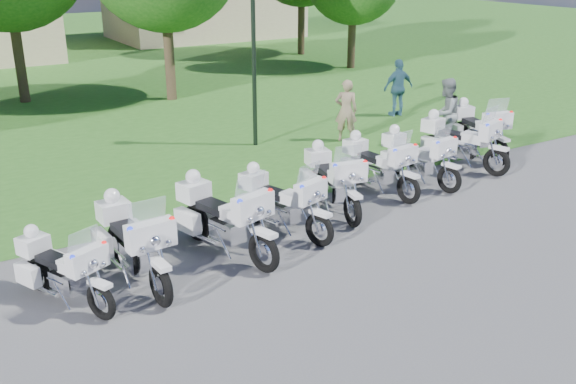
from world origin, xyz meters
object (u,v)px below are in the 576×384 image
motorcycle_8 (478,129)px  bystander_a (346,111)px  motorcycle_7 (459,140)px  lamp_post (253,24)px  motorcycle_0 (61,268)px  motorcycle_4 (332,179)px  motorcycle_2 (222,216)px  motorcycle_6 (417,156)px  motorcycle_3 (281,201)px  motorcycle_1 (133,241)px  motorcycle_5 (377,164)px  bystander_c (398,88)px  bystander_b (445,113)px

motorcycle_8 → bystander_a: 3.65m
motorcycle_7 → lamp_post: 6.16m
motorcycle_0 → motorcycle_7: size_ratio=0.81×
motorcycle_4 → motorcycle_8: motorcycle_8 is taller
motorcycle_2 → motorcycle_4: size_ratio=1.05×
motorcycle_6 → bystander_a: bearing=-109.3°
motorcycle_0 → motorcycle_6: motorcycle_6 is taller
motorcycle_0 → motorcycle_2: 2.90m
motorcycle_0 → motorcycle_6: (8.44, 1.36, 0.05)m
motorcycle_3 → bystander_a: bystander_a is taller
motorcycle_4 → motorcycle_7: 4.40m
lamp_post → motorcycle_2: bearing=-123.5°
motorcycle_1 → motorcycle_6: 7.35m
motorcycle_0 → motorcycle_8: (11.36, 2.21, 0.12)m
motorcycle_5 → motorcycle_8: bearing=-174.6°
motorcycle_4 → motorcycle_8: size_ratio=0.96×
motorcycle_5 → motorcycle_7: bearing=179.7°
motorcycle_8 → bystander_c: bystander_c is taller
bystander_a → motorcycle_6: bearing=111.7°
bystander_c → motorcycle_0: bearing=34.0°
motorcycle_5 → motorcycle_8: motorcycle_8 is taller
motorcycle_1 → motorcycle_6: bearing=-174.3°
lamp_post → bystander_a: lamp_post is taller
motorcycle_7 → bystander_a: bearing=-89.5°
bystander_b → motorcycle_7: bearing=38.3°
motorcycle_5 → motorcycle_8: (4.10, 0.86, 0.05)m
motorcycle_4 → motorcycle_6: (2.67, 0.34, -0.03)m
motorcycle_0 → bystander_c: bystander_c is taller
motorcycle_2 → motorcycle_3: size_ratio=1.11×
motorcycle_1 → motorcycle_7: 9.07m
motorcycle_6 → bystander_a: (0.68, 3.74, 0.24)m
bystander_b → motorcycle_2: bearing=-0.0°
motorcycle_0 → motorcycle_4: size_ratio=0.82×
motorcycle_6 → bystander_b: size_ratio=1.19×
motorcycle_5 → motorcycle_4: bearing=6.6°
bystander_a → motorcycle_3: bearing=75.0°
motorcycle_0 → lamp_post: bearing=-161.8°
bystander_a → motorcycle_8: bearing=159.8°
motorcycle_8 → bystander_c: size_ratio=1.33×
motorcycle_2 → motorcycle_1: bearing=-9.4°
lamp_post → bystander_b: bearing=-33.4°
motorcycle_3 → motorcycle_5: bearing=178.0°
motorcycle_6 → bystander_b: bystander_b is taller
motorcycle_4 → bystander_c: (6.57, 5.60, 0.26)m
motorcycle_4 → motorcycle_7: bearing=-161.1°
motorcycle_7 → bystander_b: size_ratio=1.26×
motorcycle_0 → motorcycle_7: bearing=165.4°
motorcycle_1 → motorcycle_3: size_ratio=1.11×
motorcycle_1 → motorcycle_4: motorcycle_1 is taller
bystander_a → motorcycle_2: bearing=69.5°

